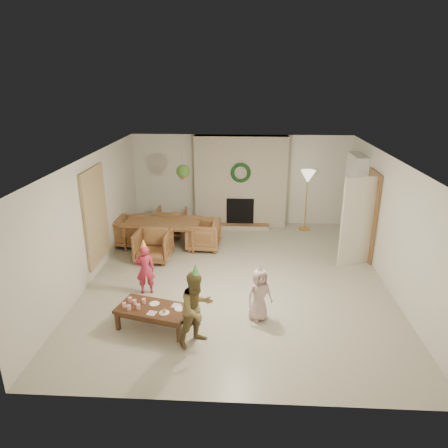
# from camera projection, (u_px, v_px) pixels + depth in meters

# --- Properties ---
(floor) EXTENTS (7.00, 7.00, 0.00)m
(floor) POSITION_uv_depth(u_px,v_px,m) (237.00, 278.00, 8.60)
(floor) COLOR #B7B29E
(floor) RESTS_ON ground
(ceiling) EXTENTS (7.00, 7.00, 0.00)m
(ceiling) POSITION_uv_depth(u_px,v_px,m) (239.00, 159.00, 7.75)
(ceiling) COLOR white
(ceiling) RESTS_ON wall_back
(wall_back) EXTENTS (7.00, 0.00, 7.00)m
(wall_back) POSITION_uv_depth(u_px,v_px,m) (241.00, 180.00, 11.47)
(wall_back) COLOR silver
(wall_back) RESTS_ON floor
(wall_front) EXTENTS (7.00, 0.00, 7.00)m
(wall_front) POSITION_uv_depth(u_px,v_px,m) (231.00, 319.00, 4.89)
(wall_front) COLOR silver
(wall_front) RESTS_ON floor
(wall_left) EXTENTS (0.00, 7.00, 7.00)m
(wall_left) POSITION_uv_depth(u_px,v_px,m) (90.00, 219.00, 8.33)
(wall_left) COLOR silver
(wall_left) RESTS_ON floor
(wall_right) EXTENTS (0.00, 7.00, 7.00)m
(wall_right) POSITION_uv_depth(u_px,v_px,m) (391.00, 224.00, 8.02)
(wall_right) COLOR silver
(wall_right) RESTS_ON floor
(fireplace_mass) EXTENTS (2.50, 0.40, 2.50)m
(fireplace_mass) POSITION_uv_depth(u_px,v_px,m) (241.00, 182.00, 11.28)
(fireplace_mass) COLOR #5D3318
(fireplace_mass) RESTS_ON floor
(fireplace_hearth) EXTENTS (1.60, 0.30, 0.12)m
(fireplace_hearth) POSITION_uv_depth(u_px,v_px,m) (240.00, 227.00, 11.35)
(fireplace_hearth) COLOR brown
(fireplace_hearth) RESTS_ON floor
(fireplace_firebox) EXTENTS (0.75, 0.12, 0.75)m
(fireplace_firebox) POSITION_uv_depth(u_px,v_px,m) (240.00, 211.00, 11.38)
(fireplace_firebox) COLOR black
(fireplace_firebox) RESTS_ON floor
(fireplace_wreath) EXTENTS (0.54, 0.10, 0.54)m
(fireplace_wreath) POSITION_uv_depth(u_px,v_px,m) (241.00, 173.00, 10.96)
(fireplace_wreath) COLOR #143718
(fireplace_wreath) RESTS_ON fireplace_mass
(floor_lamp_base) EXTENTS (0.31, 0.31, 0.03)m
(floor_lamp_base) POSITION_uv_depth(u_px,v_px,m) (304.00, 229.00, 11.32)
(floor_lamp_base) COLOR gold
(floor_lamp_base) RESTS_ON floor
(floor_lamp_post) EXTENTS (0.03, 0.03, 1.49)m
(floor_lamp_post) POSITION_uv_depth(u_px,v_px,m) (306.00, 203.00, 11.07)
(floor_lamp_post) COLOR gold
(floor_lamp_post) RESTS_ON floor
(floor_lamp_shade) EXTENTS (0.40, 0.40, 0.33)m
(floor_lamp_shade) POSITION_uv_depth(u_px,v_px,m) (308.00, 177.00, 10.82)
(floor_lamp_shade) COLOR beige
(floor_lamp_shade) RESTS_ON floor_lamp_post
(bookshelf_carcass) EXTENTS (0.30, 1.00, 2.20)m
(bookshelf_carcass) POSITION_uv_depth(u_px,v_px,m) (354.00, 199.00, 10.24)
(bookshelf_carcass) COLOR white
(bookshelf_carcass) RESTS_ON floor
(bookshelf_shelf_a) EXTENTS (0.30, 0.92, 0.03)m
(bookshelf_shelf_a) POSITION_uv_depth(u_px,v_px,m) (350.00, 223.00, 10.46)
(bookshelf_shelf_a) COLOR white
(bookshelf_shelf_a) RESTS_ON bookshelf_carcass
(bookshelf_shelf_b) EXTENTS (0.30, 0.92, 0.03)m
(bookshelf_shelf_b) POSITION_uv_depth(u_px,v_px,m) (352.00, 208.00, 10.33)
(bookshelf_shelf_b) COLOR white
(bookshelf_shelf_b) RESTS_ON bookshelf_carcass
(bookshelf_shelf_c) EXTENTS (0.30, 0.92, 0.03)m
(bookshelf_shelf_c) POSITION_uv_depth(u_px,v_px,m) (353.00, 193.00, 10.19)
(bookshelf_shelf_c) COLOR white
(bookshelf_shelf_c) RESTS_ON bookshelf_carcass
(bookshelf_shelf_d) EXTENTS (0.30, 0.92, 0.03)m
(bookshelf_shelf_d) POSITION_uv_depth(u_px,v_px,m) (355.00, 177.00, 10.06)
(bookshelf_shelf_d) COLOR white
(bookshelf_shelf_d) RESTS_ON bookshelf_carcass
(books_row_lower) EXTENTS (0.20, 0.40, 0.24)m
(books_row_lower) POSITION_uv_depth(u_px,v_px,m) (351.00, 220.00, 10.28)
(books_row_lower) COLOR #AE2D20
(books_row_lower) RESTS_ON bookshelf_shelf_a
(books_row_mid) EXTENTS (0.20, 0.44, 0.24)m
(books_row_mid) POSITION_uv_depth(u_px,v_px,m) (351.00, 202.00, 10.33)
(books_row_mid) COLOR #284094
(books_row_mid) RESTS_ON bookshelf_shelf_b
(books_row_upper) EXTENTS (0.20, 0.36, 0.22)m
(books_row_upper) POSITION_uv_depth(u_px,v_px,m) (354.00, 189.00, 10.06)
(books_row_upper) COLOR gold
(books_row_upper) RESTS_ON bookshelf_shelf_c
(door_frame) EXTENTS (0.05, 0.86, 2.04)m
(door_frame) POSITION_uv_depth(u_px,v_px,m) (371.00, 216.00, 9.23)
(door_frame) COLOR brown
(door_frame) RESTS_ON floor
(door_leaf) EXTENTS (0.77, 0.32, 2.00)m
(door_leaf) POSITION_uv_depth(u_px,v_px,m) (358.00, 222.00, 8.90)
(door_leaf) COLOR beige
(door_leaf) RESTS_ON floor
(curtain_panel) EXTENTS (0.06, 1.20, 2.00)m
(curtain_panel) POSITION_uv_depth(u_px,v_px,m) (96.00, 216.00, 8.52)
(curtain_panel) COLOR tan
(curtain_panel) RESTS_ON wall_left
(dining_table) EXTENTS (1.90, 1.14, 0.65)m
(dining_table) POSITION_uv_depth(u_px,v_px,m) (163.00, 234.00, 10.08)
(dining_table) COLOR brown
(dining_table) RESTS_ON floor
(dining_chair_near) EXTENTS (0.81, 0.83, 0.72)m
(dining_chair_near) POSITION_uv_depth(u_px,v_px,m) (153.00, 246.00, 9.31)
(dining_chair_near) COLOR brown
(dining_chair_near) RESTS_ON floor
(dining_chair_far) EXTENTS (0.81, 0.83, 0.72)m
(dining_chair_far) POSITION_uv_depth(u_px,v_px,m) (170.00, 222.00, 10.83)
(dining_chair_far) COLOR brown
(dining_chair_far) RESTS_ON floor
(dining_chair_left) EXTENTS (0.83, 0.81, 0.72)m
(dining_chair_left) POSITION_uv_depth(u_px,v_px,m) (131.00, 232.00, 10.16)
(dining_chair_left) COLOR brown
(dining_chair_left) RESTS_ON floor
(dining_chair_right) EXTENTS (0.83, 0.81, 0.72)m
(dining_chair_right) POSITION_uv_depth(u_px,v_px,m) (203.00, 235.00, 9.96)
(dining_chair_right) COLOR brown
(dining_chair_right) RESTS_ON floor
(hanging_plant_cord) EXTENTS (0.01, 0.01, 0.70)m
(hanging_plant_cord) POSITION_uv_depth(u_px,v_px,m) (183.00, 161.00, 9.35)
(hanging_plant_cord) COLOR tan
(hanging_plant_cord) RESTS_ON ceiling
(hanging_plant_pot) EXTENTS (0.16, 0.16, 0.12)m
(hanging_plant_pot) POSITION_uv_depth(u_px,v_px,m) (183.00, 177.00, 9.47)
(hanging_plant_pot) COLOR #A04633
(hanging_plant_pot) RESTS_ON hanging_plant_cord
(hanging_plant_foliage) EXTENTS (0.32, 0.32, 0.32)m
(hanging_plant_foliage) POSITION_uv_depth(u_px,v_px,m) (183.00, 171.00, 9.43)
(hanging_plant_foliage) COLOR #254416
(hanging_plant_foliage) RESTS_ON hanging_plant_pot
(coffee_table_top) EXTENTS (1.33, 0.89, 0.06)m
(coffee_table_top) POSITION_uv_depth(u_px,v_px,m) (154.00, 309.00, 6.80)
(coffee_table_top) COLOR #4A2C18
(coffee_table_top) RESTS_ON floor
(coffee_table_apron) EXTENTS (1.22, 0.78, 0.07)m
(coffee_table_apron) POSITION_uv_depth(u_px,v_px,m) (154.00, 312.00, 6.82)
(coffee_table_apron) COLOR #4A2C18
(coffee_table_apron) RESTS_ON floor
(coffee_leg_fl) EXTENTS (0.08, 0.08, 0.32)m
(coffee_leg_fl) POSITION_uv_depth(u_px,v_px,m) (118.00, 321.00, 6.80)
(coffee_leg_fl) COLOR #4A2C18
(coffee_leg_fl) RESTS_ON floor
(coffee_leg_fr) EXTENTS (0.08, 0.08, 0.32)m
(coffee_leg_fr) POSITION_uv_depth(u_px,v_px,m) (179.00, 333.00, 6.48)
(coffee_leg_fr) COLOR #4A2C18
(coffee_leg_fr) RESTS_ON floor
(coffee_leg_bl) EXTENTS (0.08, 0.08, 0.32)m
(coffee_leg_bl) POSITION_uv_depth(u_px,v_px,m) (133.00, 306.00, 7.24)
(coffee_leg_bl) COLOR #4A2C18
(coffee_leg_bl) RESTS_ON floor
(coffee_leg_br) EXTENTS (0.08, 0.08, 0.32)m
(coffee_leg_br) POSITION_uv_depth(u_px,v_px,m) (191.00, 317.00, 6.93)
(coffee_leg_br) COLOR #4A2C18
(coffee_leg_br) RESTS_ON floor
(cup_a) EXTENTS (0.08, 0.08, 0.08)m
(cup_a) POSITION_uv_depth(u_px,v_px,m) (124.00, 305.00, 6.78)
(cup_a) COLOR white
(cup_a) RESTS_ON coffee_table_top
(cup_b) EXTENTS (0.08, 0.08, 0.08)m
(cup_b) POSITION_uv_depth(u_px,v_px,m) (130.00, 300.00, 6.95)
(cup_b) COLOR white
(cup_b) RESTS_ON coffee_table_top
(cup_c) EXTENTS (0.08, 0.08, 0.08)m
(cup_c) POSITION_uv_depth(u_px,v_px,m) (129.00, 308.00, 6.71)
(cup_c) COLOR white
(cup_c) RESTS_ON coffee_table_top
(cup_d) EXTENTS (0.08, 0.08, 0.08)m
(cup_d) POSITION_uv_depth(u_px,v_px,m) (135.00, 302.00, 6.88)
(cup_d) COLOR white
(cup_d) RESTS_ON coffee_table_top
(cup_e) EXTENTS (0.08, 0.08, 0.08)m
(cup_e) POSITION_uv_depth(u_px,v_px,m) (138.00, 307.00, 6.74)
(cup_e) COLOR white
(cup_e) RESTS_ON coffee_table_top
(cup_f) EXTENTS (0.08, 0.08, 0.08)m
(cup_f) POSITION_uv_depth(u_px,v_px,m) (144.00, 301.00, 6.91)
(cup_f) COLOR white
(cup_f) RESTS_ON coffee_table_top
(plate_a) EXTENTS (0.21, 0.21, 0.01)m
(plate_a) POSITION_uv_depth(u_px,v_px,m) (154.00, 304.00, 6.90)
(plate_a) COLOR white
(plate_a) RESTS_ON coffee_table_top
(plate_b) EXTENTS (0.21, 0.21, 0.01)m
(plate_b) POSITION_uv_depth(u_px,v_px,m) (164.00, 313.00, 6.64)
(plate_b) COLOR white
(plate_b) RESTS_ON coffee_table_top
(plate_c) EXTENTS (0.21, 0.21, 0.01)m
(plate_c) POSITION_uv_depth(u_px,v_px,m) (180.00, 309.00, 6.75)
(plate_c) COLOR white
(plate_c) RESTS_ON coffee_table_top
(food_scoop) EXTENTS (0.08, 0.08, 0.07)m
(food_scoop) POSITION_uv_depth(u_px,v_px,m) (164.00, 311.00, 6.62)
(food_scoop) COLOR tan
(food_scoop) RESTS_ON plate_b
(napkin_left) EXTENTS (0.17, 0.17, 0.01)m
(napkin_left) POSITION_uv_depth(u_px,v_px,m) (152.00, 313.00, 6.62)
(napkin_left) COLOR #D9A0B8
(napkin_left) RESTS_ON coffee_table_top
(napkin_right) EXTENTS (0.17, 0.17, 0.01)m
(napkin_right) POSITION_uv_depth(u_px,v_px,m) (176.00, 306.00, 6.85)
(napkin_right) COLOR #D9A0B8
(napkin_right) RESTS_ON coffee_table_top
(child_red) EXTENTS (0.40, 0.30, 0.99)m
(child_red) POSITION_uv_depth(u_px,v_px,m) (145.00, 270.00, 7.85)
(child_red) COLOR #BB2840
(child_red) RESTS_ON floor
(party_hat_red) EXTENTS (0.15, 0.15, 0.19)m
(party_hat_red) POSITION_uv_depth(u_px,v_px,m) (143.00, 244.00, 7.67)
(party_hat_red) COLOR #FAF153
(party_hat_red) RESTS_ON child_red
(child_plaid) EXTENTS (0.75, 0.74, 1.22)m
(child_plaid) POSITION_uv_depth(u_px,v_px,m) (197.00, 309.00, 6.31)
(child_plaid) COLOR #9B4E2A
(child_plaid) RESTS_ON floor
(party_hat_plaid) EXTENTS (0.19, 0.19, 0.20)m
(party_hat_plaid) POSITION_uv_depth(u_px,v_px,m) (196.00, 270.00, 6.09)
(party_hat_plaid) COLOR #52B74E
(party_hat_plaid) RESTS_ON child_plaid
(child_pink) EXTENTS (0.55, 0.48, 0.94)m
(child_pink) POSITION_uv_depth(u_px,v_px,m) (259.00, 295.00, 7.00)
(child_pink) COLOR #CFA6A9
(child_pink) RESTS_ON floor
(party_hat_pink) EXTENTS (0.15, 0.15, 0.17)m
(party_hat_pink) POSITION_uv_depth(u_px,v_px,m) (260.00, 268.00, 6.83)
(party_hat_pink) COLOR #ABAAB1
(party_hat_pink) RESTS_ON child_pink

